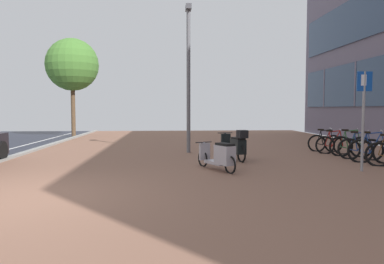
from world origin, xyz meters
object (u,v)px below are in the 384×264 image
at_px(bicycle_rack_01, 373,151).
at_px(street_tree, 72,65).
at_px(lamp_post, 188,71).
at_px(parking_sign, 364,110).
at_px(bicycle_rack_02, 360,149).
at_px(bicycle_rack_03, 350,146).
at_px(bicycle_rack_05, 325,143).
at_px(scooter_mid, 220,156).
at_px(bicycle_rack_04, 334,145).
at_px(scooter_near, 235,146).

relative_size(bicycle_rack_01, street_tree, 0.24).
bearing_deg(lamp_post, parking_sign, -45.36).
height_order(bicycle_rack_02, bicycle_rack_03, bicycle_rack_03).
relative_size(bicycle_rack_01, parking_sign, 0.51).
distance_m(bicycle_rack_05, scooter_mid, 6.04).
xyz_separation_m(bicycle_rack_03, bicycle_rack_05, (-0.24, 1.46, -0.02)).
xyz_separation_m(bicycle_rack_05, lamp_post, (-5.15, 0.06, 2.66)).
distance_m(bicycle_rack_04, bicycle_rack_05, 0.73).
xyz_separation_m(bicycle_rack_02, bicycle_rack_03, (0.05, 0.73, 0.01)).
distance_m(bicycle_rack_02, lamp_post, 6.36).
relative_size(bicycle_rack_04, scooter_near, 0.66).
relative_size(bicycle_rack_03, bicycle_rack_05, 1.01).
distance_m(bicycle_rack_01, bicycle_rack_03, 1.46).
height_order(bicycle_rack_02, lamp_post, lamp_post).
xyz_separation_m(bicycle_rack_05, scooter_near, (-3.79, -2.03, 0.12)).
bearing_deg(parking_sign, bicycle_rack_04, 75.82).
distance_m(scooter_mid, lamp_post, 4.82).
bearing_deg(bicycle_rack_04, bicycle_rack_05, 90.32).
distance_m(bicycle_rack_02, scooter_near, 3.98).
distance_m(bicycle_rack_03, scooter_near, 4.07).
bearing_deg(scooter_near, bicycle_rack_03, 8.07).
bearing_deg(scooter_near, lamp_post, 123.09).
bearing_deg(bicycle_rack_05, street_tree, 144.99).
bearing_deg(parking_sign, scooter_near, 142.47).
distance_m(bicycle_rack_05, parking_sign, 4.53).
distance_m(bicycle_rack_02, bicycle_rack_03, 0.73).
distance_m(bicycle_rack_05, lamp_post, 5.80).
height_order(bicycle_rack_03, scooter_mid, bicycle_rack_03).
bearing_deg(street_tree, scooter_near, -52.99).
xyz_separation_m(scooter_near, lamp_post, (-1.36, 2.09, 2.54)).
bearing_deg(bicycle_rack_02, bicycle_rack_04, 97.00).
xyz_separation_m(scooter_mid, street_tree, (-6.71, 11.85, 3.68)).
xyz_separation_m(bicycle_rack_01, scooter_near, (-3.97, 0.89, 0.09)).
relative_size(scooter_mid, street_tree, 0.29).
relative_size(bicycle_rack_04, lamp_post, 0.22).
distance_m(bicycle_rack_03, bicycle_rack_05, 1.48).
bearing_deg(bicycle_rack_02, scooter_near, 177.73).
relative_size(scooter_near, lamp_post, 0.34).
height_order(bicycle_rack_01, scooter_near, bicycle_rack_01).
height_order(bicycle_rack_03, bicycle_rack_04, bicycle_rack_03).
bearing_deg(scooter_mid, street_tree, 119.52).
relative_size(bicycle_rack_01, scooter_near, 0.73).
relative_size(scooter_near, parking_sign, 0.71).
bearing_deg(bicycle_rack_01, bicycle_rack_04, 94.51).
bearing_deg(bicycle_rack_04, lamp_post, 171.31).
xyz_separation_m(lamp_post, street_tree, (-6.12, 7.83, 1.08)).
bearing_deg(bicycle_rack_03, scooter_mid, -152.47).
distance_m(bicycle_rack_01, street_tree, 16.18).
bearing_deg(scooter_mid, scooter_near, 68.30).
height_order(bicycle_rack_02, scooter_mid, bicycle_rack_02).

